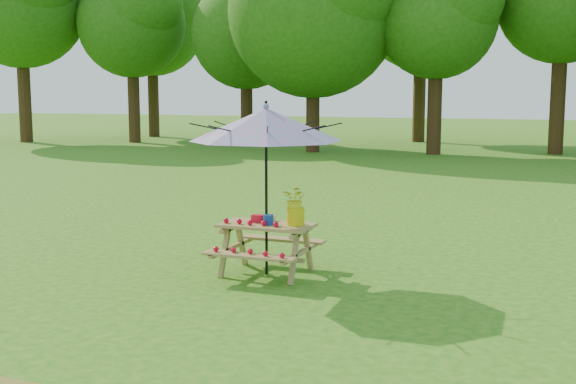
% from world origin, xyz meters
% --- Properties ---
extents(picnic_table, '(1.20, 1.32, 0.67)m').
position_xyz_m(picnic_table, '(-3.84, 1.78, 0.33)').
color(picnic_table, olive).
rests_on(picnic_table, ground).
extents(patio_umbrella, '(2.60, 2.60, 2.25)m').
position_xyz_m(patio_umbrella, '(-3.84, 1.78, 1.95)').
color(patio_umbrella, black).
rests_on(patio_umbrella, ground).
extents(produce_bins, '(0.34, 0.40, 0.13)m').
position_xyz_m(produce_bins, '(-3.88, 1.82, 0.72)').
color(produce_bins, red).
rests_on(produce_bins, picnic_table).
extents(tomatoes_row, '(0.77, 0.13, 0.07)m').
position_xyz_m(tomatoes_row, '(-3.99, 1.60, 0.71)').
color(tomatoes_row, red).
rests_on(tomatoes_row, picnic_table).
extents(flower_bucket, '(0.38, 0.35, 0.51)m').
position_xyz_m(flower_bucket, '(-3.45, 1.83, 0.94)').
color(flower_bucket, '#D7C20B').
rests_on(flower_bucket, picnic_table).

